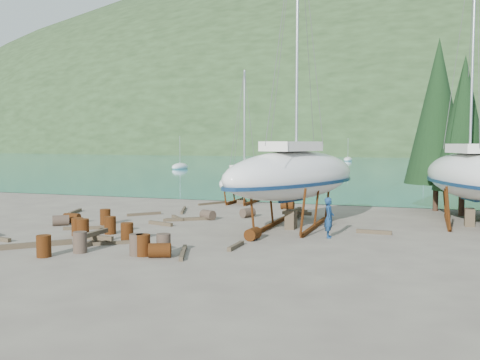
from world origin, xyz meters
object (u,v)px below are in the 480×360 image
(large_sailboat_far, at_px, (470,175))
(worker, at_px, (329,218))
(small_sailboat_shore, at_px, (243,181))
(large_sailboat_near, at_px, (294,175))

(large_sailboat_far, bearing_deg, worker, -152.91)
(large_sailboat_far, bearing_deg, small_sailboat_shore, 141.24)
(small_sailboat_shore, bearing_deg, large_sailboat_far, -11.29)
(large_sailboat_near, distance_m, small_sailboat_shore, 11.84)
(large_sailboat_near, height_order, small_sailboat_shore, large_sailboat_near)
(worker, bearing_deg, large_sailboat_near, 34.48)
(large_sailboat_near, bearing_deg, large_sailboat_far, 44.38)
(large_sailboat_near, distance_m, large_sailboat_far, 9.94)
(large_sailboat_far, height_order, worker, large_sailboat_far)
(large_sailboat_near, xyz_separation_m, small_sailboat_shore, (-6.29, 9.96, -1.21))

